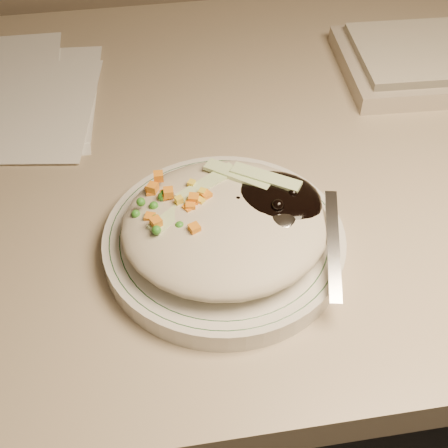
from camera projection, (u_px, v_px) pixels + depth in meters
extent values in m
cube|color=tan|center=(292.00, 151.00, 0.74)|extent=(1.40, 0.70, 0.04)
cylinder|color=silver|center=(224.00, 243.00, 0.60)|extent=(0.23, 0.23, 0.02)
torus|color=#144723|center=(224.00, 236.00, 0.59)|extent=(0.22, 0.22, 0.00)
torus|color=#144723|center=(224.00, 236.00, 0.59)|extent=(0.20, 0.20, 0.00)
ellipsoid|color=#BDB399|center=(225.00, 225.00, 0.57)|extent=(0.19, 0.18, 0.04)
ellipsoid|color=black|center=(270.00, 204.00, 0.59)|extent=(0.10, 0.09, 0.03)
ellipsoid|color=orange|center=(174.00, 214.00, 0.58)|extent=(0.08, 0.08, 0.02)
sphere|color=black|center=(238.00, 202.00, 0.58)|extent=(0.01, 0.01, 0.01)
sphere|color=black|center=(267.00, 194.00, 0.58)|extent=(0.01, 0.01, 0.01)
sphere|color=black|center=(293.00, 194.00, 0.58)|extent=(0.01, 0.01, 0.01)
sphere|color=black|center=(282.00, 189.00, 0.59)|extent=(0.01, 0.01, 0.01)
sphere|color=black|center=(278.00, 205.00, 0.56)|extent=(0.01, 0.01, 0.01)
sphere|color=black|center=(266.00, 199.00, 0.58)|extent=(0.01, 0.01, 0.01)
sphere|color=black|center=(275.00, 190.00, 0.59)|extent=(0.01, 0.01, 0.01)
cube|color=orange|center=(168.00, 193.00, 0.57)|extent=(0.01, 0.01, 0.01)
cube|color=orange|center=(189.00, 216.00, 0.57)|extent=(0.01, 0.01, 0.01)
cube|color=orange|center=(153.00, 188.00, 0.58)|extent=(0.01, 0.01, 0.01)
cube|color=orange|center=(194.00, 199.00, 0.57)|extent=(0.01, 0.01, 0.01)
cube|color=orange|center=(191.00, 206.00, 0.56)|extent=(0.01, 0.01, 0.01)
cube|color=orange|center=(151.00, 191.00, 0.59)|extent=(0.01, 0.01, 0.01)
cube|color=orange|center=(166.00, 195.00, 0.58)|extent=(0.01, 0.01, 0.01)
cube|color=orange|center=(189.00, 209.00, 0.57)|extent=(0.01, 0.01, 0.01)
cube|color=orange|center=(206.00, 196.00, 0.57)|extent=(0.01, 0.01, 0.01)
cube|color=orange|center=(158.00, 176.00, 0.59)|extent=(0.01, 0.01, 0.01)
cube|color=orange|center=(156.00, 222.00, 0.55)|extent=(0.01, 0.01, 0.01)
cube|color=orange|center=(194.00, 229.00, 0.54)|extent=(0.01, 0.01, 0.01)
cube|color=orange|center=(150.00, 218.00, 0.56)|extent=(0.01, 0.01, 0.01)
cube|color=orange|center=(152.00, 194.00, 0.59)|extent=(0.01, 0.01, 0.01)
sphere|color=#388C28|center=(189.00, 203.00, 0.57)|extent=(0.01, 0.01, 0.01)
sphere|color=#388C28|center=(157.00, 230.00, 0.54)|extent=(0.01, 0.01, 0.01)
sphere|color=#388C28|center=(154.00, 206.00, 0.57)|extent=(0.01, 0.01, 0.01)
sphere|color=#388C28|center=(141.00, 202.00, 0.56)|extent=(0.01, 0.01, 0.01)
sphere|color=#388C28|center=(185.00, 200.00, 0.58)|extent=(0.01, 0.01, 0.01)
sphere|color=#388C28|center=(197.00, 226.00, 0.56)|extent=(0.01, 0.01, 0.01)
sphere|color=#388C28|center=(173.00, 211.00, 0.57)|extent=(0.01, 0.01, 0.01)
sphere|color=#388C28|center=(168.00, 227.00, 0.56)|extent=(0.01, 0.01, 0.01)
sphere|color=#388C28|center=(136.00, 214.00, 0.57)|extent=(0.01, 0.01, 0.01)
sphere|color=#388C28|center=(164.00, 194.00, 0.57)|extent=(0.01, 0.01, 0.01)
sphere|color=#388C28|center=(162.00, 196.00, 0.57)|extent=(0.01, 0.01, 0.01)
sphere|color=#388C28|center=(156.00, 219.00, 0.56)|extent=(0.01, 0.01, 0.01)
sphere|color=#388C28|center=(180.00, 226.00, 0.55)|extent=(0.01, 0.01, 0.01)
sphere|color=#388C28|center=(208.00, 186.00, 0.59)|extent=(0.01, 0.01, 0.01)
cube|color=yellow|center=(184.00, 200.00, 0.58)|extent=(0.01, 0.01, 0.01)
cube|color=yellow|center=(201.00, 202.00, 0.57)|extent=(0.01, 0.01, 0.01)
cube|color=yellow|center=(172.00, 199.00, 0.58)|extent=(0.01, 0.01, 0.01)
cube|color=yellow|center=(179.00, 200.00, 0.57)|extent=(0.01, 0.01, 0.01)
cube|color=yellow|center=(174.00, 212.00, 0.57)|extent=(0.01, 0.01, 0.01)
cube|color=yellow|center=(202.00, 193.00, 0.57)|extent=(0.01, 0.01, 0.01)
cube|color=yellow|center=(192.00, 184.00, 0.59)|extent=(0.01, 0.01, 0.01)
cube|color=yellow|center=(184.00, 212.00, 0.57)|extent=(0.01, 0.01, 0.01)
cube|color=#B2D18C|center=(208.00, 183.00, 0.59)|extent=(0.07, 0.05, 0.00)
cube|color=#B2D18C|center=(238.00, 175.00, 0.59)|extent=(0.06, 0.05, 0.00)
cube|color=#B2D18C|center=(180.00, 211.00, 0.57)|extent=(0.06, 0.05, 0.00)
cube|color=#B2D18C|center=(266.00, 178.00, 0.59)|extent=(0.06, 0.05, 0.00)
ellipsoid|color=silver|center=(278.00, 214.00, 0.56)|extent=(0.04, 0.05, 0.01)
cube|color=silver|center=(333.00, 245.00, 0.56)|extent=(0.03, 0.11, 0.03)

